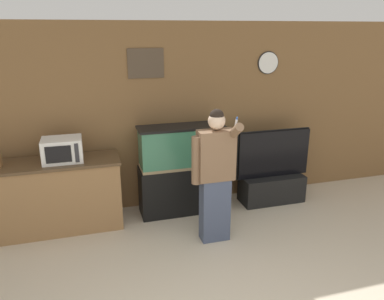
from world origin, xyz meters
TOP-DOWN VIEW (x-y plane):
  - wall_back_paneled at (0.00, 3.08)m, footprint 10.00×0.08m
  - counter_island at (-1.48, 2.69)m, footprint 1.66×0.60m
  - microwave at (-1.33, 2.67)m, footprint 0.48×0.36m
  - aquarium_on_stand at (0.20, 2.72)m, footprint 1.17×0.41m
  - tv_on_stand at (1.58, 2.66)m, footprint 1.14×0.40m
  - person_standing at (0.39, 1.88)m, footprint 0.52×0.39m

SIDE VIEW (x-z plane):
  - tv_on_stand at x=1.58m, z-range -0.23..0.88m
  - counter_island at x=-1.48m, z-range 0.00..0.93m
  - aquarium_on_stand at x=0.20m, z-range 0.00..1.25m
  - person_standing at x=0.39m, z-range 0.03..1.68m
  - microwave at x=-1.33m, z-range 0.93..1.22m
  - wall_back_paneled at x=0.00m, z-range 0.00..2.60m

